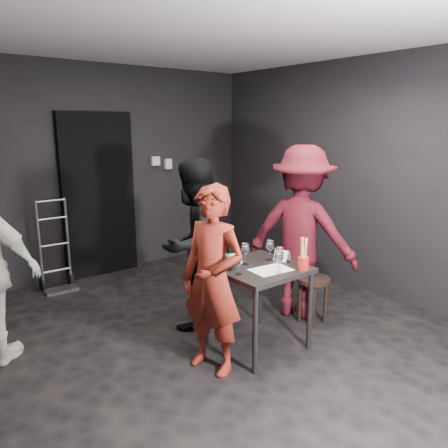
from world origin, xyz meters
TOP-DOWN VIEW (x-y plane):
  - floor at (0.00, 0.00)m, footprint 4.50×5.00m
  - ceiling at (0.00, 0.00)m, footprint 4.50×5.00m
  - wall_back at (0.00, 2.50)m, footprint 4.50×0.04m
  - wall_right at (2.25, 0.00)m, footprint 0.04×5.00m
  - doorway at (0.00, 2.44)m, footprint 0.95×0.10m
  - wallbox_upper at (0.85, 2.45)m, footprint 0.12×0.06m
  - wallbox_lower at (1.05, 2.45)m, footprint 0.10×0.06m
  - hand_truck at (-0.67, 2.21)m, footprint 0.37×0.32m
  - tasting_table at (0.30, -0.29)m, footprint 0.72×0.72m
  - stool at (1.05, -0.28)m, footprint 0.33×0.33m
  - server_red at (-0.23, -0.34)m, footprint 0.52×0.64m
  - woman_black at (0.11, 0.43)m, footprint 0.98×0.74m
  - man_maroon at (1.10, -0.05)m, footprint 1.11×1.46m
  - tasting_mat at (0.31, -0.44)m, footprint 0.35×0.25m
  - wine_glass_a at (0.03, -0.35)m, footprint 0.07×0.07m
  - wine_glass_b at (0.06, -0.19)m, footprint 0.09×0.09m
  - wine_glass_c at (0.24, -0.18)m, footprint 0.08×0.08m
  - wine_glass_d at (0.31, -0.52)m, footprint 0.09×0.09m
  - wine_glass_e at (0.40, -0.44)m, footprint 0.10×0.10m
  - wine_glass_f at (0.50, -0.22)m, footprint 0.09×0.09m
  - wine_bottle at (0.05, -0.22)m, footprint 0.07×0.07m
  - breadstick_cup at (0.53, -0.59)m, footprint 0.10×0.10m
  - reserved_card at (0.55, -0.31)m, footprint 0.11×0.15m

SIDE VIEW (x-z plane):
  - floor at x=0.00m, z-range -0.01..0.01m
  - hand_truck at x=-0.67m, z-range -0.34..0.75m
  - stool at x=1.05m, z-range 0.13..0.60m
  - tasting_table at x=0.30m, z-range 0.28..1.03m
  - tasting_mat at x=0.31m, z-range 0.75..0.75m
  - server_red at x=-0.23m, z-range 0.00..1.52m
  - reserved_card at x=0.55m, z-range 0.75..0.85m
  - wine_glass_a at x=0.03m, z-range 0.75..0.93m
  - wine_glass_b at x=0.06m, z-range 0.75..0.94m
  - wine_glass_e at x=0.40m, z-range 0.75..0.95m
  - wine_glass_f at x=0.50m, z-range 0.75..0.95m
  - wine_glass_c at x=0.24m, z-range 0.75..0.96m
  - wine_glass_d at x=0.31m, z-range 0.75..0.96m
  - wine_bottle at x=0.05m, z-range 0.71..1.02m
  - breadstick_cup at x=0.53m, z-range 0.74..1.03m
  - woman_black at x=0.11m, z-range 0.00..1.79m
  - man_maroon at x=1.10m, z-range 0.00..2.05m
  - doorway at x=0.00m, z-range 0.00..2.10m
  - wall_back at x=0.00m, z-range 0.00..2.70m
  - wall_right at x=2.25m, z-range 0.00..2.70m
  - wallbox_lower at x=1.05m, z-range 1.33..1.47m
  - wallbox_upper at x=0.85m, z-range 1.39..1.51m
  - ceiling at x=0.00m, z-range 2.69..2.71m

